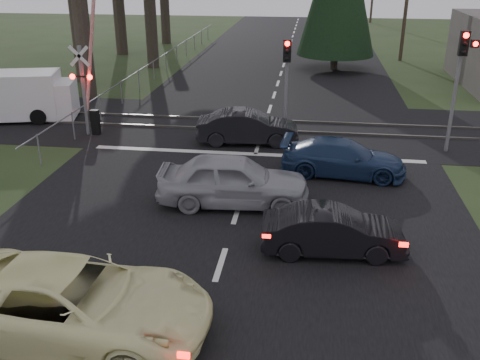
% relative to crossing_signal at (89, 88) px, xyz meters
% --- Properties ---
extents(ground, '(120.00, 120.00, 0.00)m').
position_rel_crossing_signal_xyz_m(ground, '(7.27, -9.79, -2.06)').
color(ground, '#273819').
rests_on(ground, ground).
extents(road, '(14.00, 100.00, 0.01)m').
position_rel_crossing_signal_xyz_m(road, '(7.27, 0.21, -2.05)').
color(road, black).
rests_on(road, ground).
extents(rail_corridor, '(120.00, 8.00, 0.01)m').
position_rel_crossing_signal_xyz_m(rail_corridor, '(7.27, 2.21, -2.05)').
color(rail_corridor, black).
rests_on(rail_corridor, ground).
extents(stop_line, '(13.00, 0.35, 0.00)m').
position_rel_crossing_signal_xyz_m(stop_line, '(7.27, -1.59, -2.05)').
color(stop_line, silver).
rests_on(stop_line, ground).
extents(rail_near, '(120.00, 0.12, 0.10)m').
position_rel_crossing_signal_xyz_m(rail_near, '(7.27, 1.41, -2.01)').
color(rail_near, '#59544C').
rests_on(rail_near, ground).
extents(rail_far, '(120.00, 0.12, 0.10)m').
position_rel_crossing_signal_xyz_m(rail_far, '(7.27, 3.01, -2.01)').
color(rail_far, '#59544C').
rests_on(rail_far, ground).
extents(crossing_signal, '(1.62, 0.38, 6.96)m').
position_rel_crossing_signal_xyz_m(crossing_signal, '(0.00, 0.00, 0.00)').
color(crossing_signal, slate).
rests_on(crossing_signal, ground).
extents(traffic_signal_right, '(0.68, 0.48, 4.70)m').
position_rel_crossing_signal_xyz_m(traffic_signal_right, '(14.82, -0.31, 1.26)').
color(traffic_signal_right, slate).
rests_on(traffic_signal_right, ground).
extents(traffic_signal_center, '(0.32, 0.48, 4.10)m').
position_rel_crossing_signal_xyz_m(traffic_signal_center, '(8.27, 0.89, 0.75)').
color(traffic_signal_center, slate).
rests_on(traffic_signal_center, ground).
extents(fence_left, '(0.10, 36.00, 1.20)m').
position_rel_crossing_signal_xyz_m(fence_left, '(-0.53, 12.71, -2.06)').
color(fence_left, slate).
rests_on(fence_left, ground).
extents(cream_coupe, '(5.77, 2.80, 1.58)m').
position_rel_crossing_signal_xyz_m(cream_coupe, '(4.77, -12.86, -1.27)').
color(cream_coupe, '#FFFDB6').
rests_on(cream_coupe, ground).
extents(dark_hatchback, '(3.78, 1.54, 1.22)m').
position_rel_crossing_signal_xyz_m(dark_hatchback, '(10.07, -8.79, -1.45)').
color(dark_hatchback, black).
rests_on(dark_hatchback, ground).
extents(silver_car, '(4.79, 2.19, 1.59)m').
position_rel_crossing_signal_xyz_m(silver_car, '(7.07, -6.18, -1.26)').
color(silver_car, '#9A9CA2').
rests_on(silver_car, ground).
extents(blue_sedan, '(4.48, 2.13, 1.26)m').
position_rel_crossing_signal_xyz_m(blue_sedan, '(10.56, -3.26, -1.43)').
color(blue_sedan, navy).
rests_on(blue_sedan, ground).
extents(dark_car_far, '(4.25, 1.80, 1.36)m').
position_rel_crossing_signal_xyz_m(dark_car_far, '(6.80, -0.26, -1.38)').
color(dark_car_far, black).
rests_on(dark_car_far, ground).
extents(white_van, '(6.04, 3.38, 2.23)m').
position_rel_crossing_signal_xyz_m(white_van, '(-4.49, 1.75, -0.93)').
color(white_van, white).
rests_on(white_van, ground).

